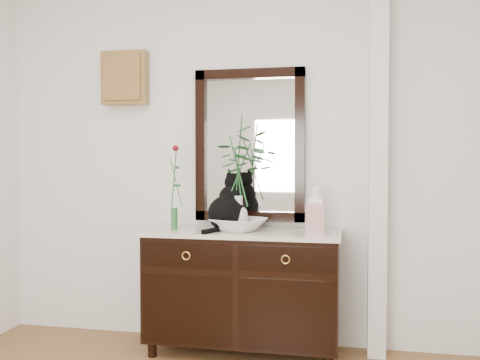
% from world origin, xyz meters
% --- Properties ---
extents(wall_back, '(3.60, 0.04, 2.70)m').
position_xyz_m(wall_back, '(0.00, 1.98, 1.35)').
color(wall_back, white).
rests_on(wall_back, ground).
extents(pilaster, '(0.12, 0.20, 2.70)m').
position_xyz_m(pilaster, '(1.00, 1.90, 1.35)').
color(pilaster, white).
rests_on(pilaster, ground).
extents(sideboard, '(1.33, 0.52, 0.82)m').
position_xyz_m(sideboard, '(0.10, 1.73, 0.47)').
color(sideboard, black).
rests_on(sideboard, ground).
extents(wall_mirror, '(0.80, 0.06, 1.10)m').
position_xyz_m(wall_mirror, '(0.10, 1.97, 1.44)').
color(wall_mirror, black).
rests_on(wall_mirror, wall_back).
extents(key_cabinet, '(0.35, 0.10, 0.40)m').
position_xyz_m(key_cabinet, '(-0.85, 1.94, 1.95)').
color(key_cabinet, brown).
rests_on(key_cabinet, wall_back).
extents(cat, '(0.39, 0.42, 0.40)m').
position_xyz_m(cat, '(-0.00, 1.72, 1.05)').
color(cat, black).
rests_on(cat, sideboard).
extents(lotus_bowl, '(0.46, 0.46, 0.09)m').
position_xyz_m(lotus_bowl, '(0.07, 1.70, 0.89)').
color(lotus_bowl, white).
rests_on(lotus_bowl, sideboard).
extents(vase_branches, '(0.41, 0.41, 0.77)m').
position_xyz_m(vase_branches, '(0.07, 1.70, 1.26)').
color(vase_branches, silver).
rests_on(vase_branches, lotus_bowl).
extents(bud_vase_rose, '(0.07, 0.07, 0.59)m').
position_xyz_m(bud_vase_rose, '(-0.37, 1.67, 1.15)').
color(bud_vase_rose, '#2D6C34').
rests_on(bud_vase_rose, sideboard).
extents(ginger_jar, '(0.13, 0.13, 0.32)m').
position_xyz_m(ginger_jar, '(0.60, 1.69, 1.01)').
color(ginger_jar, white).
rests_on(ginger_jar, sideboard).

